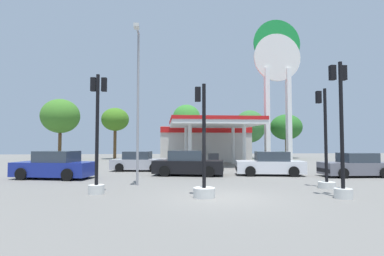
% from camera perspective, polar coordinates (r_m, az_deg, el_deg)
% --- Properties ---
extents(ground_plane, '(90.00, 90.00, 0.00)m').
position_cam_1_polar(ground_plane, '(11.67, 5.53, -13.06)').
color(ground_plane, slate).
rests_on(ground_plane, ground).
extents(gas_station, '(9.79, 13.47, 4.27)m').
position_cam_1_polar(gas_station, '(33.39, 2.41, -2.58)').
color(gas_station, beige).
rests_on(gas_station, ground).
extents(station_pole_sign, '(4.49, 0.56, 13.69)m').
position_cam_1_polar(station_pole_sign, '(29.73, 15.91, 10.45)').
color(station_pole_sign, white).
rests_on(station_pole_sign, ground).
extents(car_0, '(4.78, 2.87, 1.60)m').
position_cam_1_polar(car_0, '(19.26, -24.65, -6.59)').
color(car_0, black).
rests_on(car_0, ground).
extents(car_1, '(4.23, 2.32, 1.44)m').
position_cam_1_polar(car_1, '(22.64, -10.03, -6.39)').
color(car_1, black).
rests_on(car_1, ground).
extents(car_2, '(4.47, 2.51, 1.51)m').
position_cam_1_polar(car_2, '(19.98, 14.57, -6.72)').
color(car_2, black).
rests_on(car_2, ground).
extents(car_3, '(4.12, 1.97, 1.46)m').
position_cam_1_polar(car_3, '(21.04, 28.64, -6.34)').
color(car_3, black).
rests_on(car_3, ground).
extents(car_4, '(4.70, 2.75, 1.58)m').
position_cam_1_polar(car_4, '(19.27, -0.73, -6.87)').
color(car_4, black).
rests_on(car_4, ground).
extents(traffic_signal_0, '(0.82, 0.82, 4.35)m').
position_cam_1_polar(traffic_signal_0, '(11.55, 2.20, -8.11)').
color(traffic_signal_0, silver).
rests_on(traffic_signal_0, ground).
extents(traffic_signal_1, '(0.65, 0.68, 5.16)m').
position_cam_1_polar(traffic_signal_1, '(12.67, 26.54, -3.17)').
color(traffic_signal_1, silver).
rests_on(traffic_signal_1, ground).
extents(traffic_signal_2, '(0.65, 0.67, 4.89)m').
position_cam_1_polar(traffic_signal_2, '(12.86, -17.59, -3.71)').
color(traffic_signal_2, silver).
rests_on(traffic_signal_2, ground).
extents(traffic_signal_3, '(0.76, 0.76, 4.59)m').
position_cam_1_polar(traffic_signal_3, '(15.13, 24.02, -5.47)').
color(traffic_signal_3, silver).
rests_on(traffic_signal_3, ground).
extents(tree_0, '(4.54, 4.54, 7.38)m').
position_cam_1_polar(tree_0, '(39.68, -23.74, 2.07)').
color(tree_0, brown).
rests_on(tree_0, ground).
extents(tree_1, '(3.46, 3.46, 6.52)m').
position_cam_1_polar(tree_1, '(39.50, -14.39, 1.52)').
color(tree_1, brown).
rests_on(tree_1, ground).
extents(tree_2, '(3.47, 3.47, 6.89)m').
position_cam_1_polar(tree_2, '(37.85, -1.06, 1.96)').
color(tree_2, brown).
rests_on(tree_2, ground).
extents(tree_3, '(4.09, 4.09, 6.39)m').
position_cam_1_polar(tree_3, '(40.51, 10.93, 0.28)').
color(tree_3, brown).
rests_on(tree_3, ground).
extents(tree_4, '(4.27, 4.27, 5.94)m').
position_cam_1_polar(tree_4, '(42.71, 17.45, 0.15)').
color(tree_4, brown).
rests_on(tree_4, ground).
extents(corner_streetlamp, '(0.24, 1.48, 7.60)m').
position_cam_1_polar(corner_streetlamp, '(15.02, -10.28, 6.58)').
color(corner_streetlamp, gray).
rests_on(corner_streetlamp, ground).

